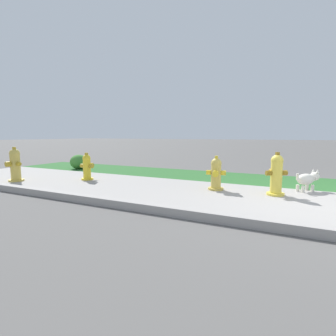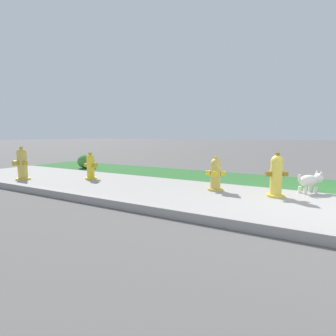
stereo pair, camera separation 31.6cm
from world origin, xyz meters
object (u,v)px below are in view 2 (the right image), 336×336
(fire_hydrant_across_street, at_px, (22,164))
(small_white_dog, at_px, (310,181))
(fire_hydrant_at_driveway, at_px, (276,176))
(fire_hydrant_near_corner, at_px, (91,167))
(shrub_bush_near_lamp, at_px, (86,161))
(fire_hydrant_by_grass_verge, at_px, (215,174))

(fire_hydrant_across_street, distance_m, small_white_dog, 6.27)
(small_white_dog, bearing_deg, fire_hydrant_across_street, 146.44)
(fire_hydrant_across_street, bearing_deg, fire_hydrant_at_driveway, -160.92)
(fire_hydrant_near_corner, bearing_deg, shrub_bush_near_lamp, 139.71)
(fire_hydrant_near_corner, xyz_separation_m, fire_hydrant_at_driveway, (4.16, 0.26, 0.06))
(fire_hydrant_near_corner, relative_size, fire_hydrant_at_driveway, 0.85)
(fire_hydrant_across_street, xyz_separation_m, shrub_bush_near_lamp, (-0.39, 2.35, -0.16))
(fire_hydrant_across_street, bearing_deg, small_white_dog, -156.38)
(fire_hydrant_near_corner, bearing_deg, fire_hydrant_by_grass_verge, 4.19)
(fire_hydrant_near_corner, distance_m, fire_hydrant_at_driveway, 4.17)
(fire_hydrant_by_grass_verge, bearing_deg, small_white_dog, -170.20)
(small_white_dog, relative_size, shrub_bush_near_lamp, 0.92)
(fire_hydrant_across_street, height_order, shrub_bush_near_lamp, fire_hydrant_across_street)
(fire_hydrant_by_grass_verge, distance_m, shrub_bush_near_lamp, 4.97)
(shrub_bush_near_lamp, bearing_deg, fire_hydrant_at_driveway, -11.54)
(fire_hydrant_at_driveway, distance_m, small_white_dog, 0.81)
(fire_hydrant_across_street, distance_m, fire_hydrant_at_driveway, 5.62)
(fire_hydrant_across_street, bearing_deg, fire_hydrant_by_grass_verge, -158.52)
(fire_hydrant_near_corner, height_order, fire_hydrant_at_driveway, fire_hydrant_at_driveway)
(fire_hydrant_at_driveway, xyz_separation_m, small_white_dog, (0.51, 0.61, -0.13))
(fire_hydrant_near_corner, bearing_deg, fire_hydrant_across_street, -146.96)
(small_white_dog, bearing_deg, fire_hydrant_at_driveway, -179.78)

